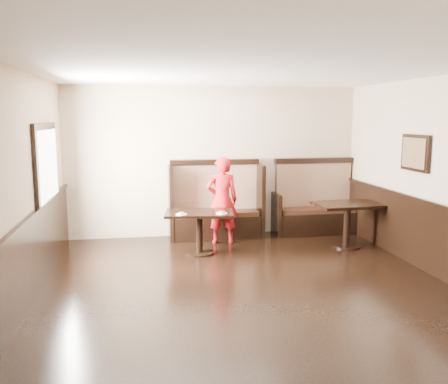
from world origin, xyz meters
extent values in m
plane|color=black|center=(0.00, 0.00, 0.00)|extent=(7.00, 7.00, 0.00)
plane|color=beige|center=(0.00, 3.50, 1.40)|extent=(5.50, 0.00, 5.50)
plane|color=beige|center=(-2.75, 0.00, 1.40)|extent=(0.00, 7.00, 7.00)
plane|color=white|center=(0.00, 0.00, 2.80)|extent=(7.00, 7.00, 0.00)
cube|color=black|center=(-2.72, 0.00, 0.50)|extent=(0.05, 6.90, 1.00)
cube|color=black|center=(-2.71, 1.90, 1.55)|extent=(0.05, 1.50, 1.20)
cube|color=white|center=(-2.69, 1.90, 1.55)|extent=(0.01, 1.30, 1.00)
cube|color=black|center=(2.71, 1.20, 1.70)|extent=(0.04, 0.70, 0.55)
cube|color=olive|center=(2.69, 1.20, 1.70)|extent=(0.01, 0.60, 0.45)
cube|color=black|center=(0.00, 3.22, 0.21)|extent=(1.60, 0.50, 0.42)
cube|color=#32190F|center=(0.00, 3.22, 0.46)|extent=(1.54, 0.46, 0.09)
cube|color=#4D0F1E|center=(0.00, 3.43, 0.90)|extent=(1.60, 0.12, 0.92)
cube|color=black|center=(0.00, 3.43, 1.40)|extent=(1.68, 0.16, 0.10)
cube|color=black|center=(-0.84, 3.32, 0.68)|extent=(0.07, 0.72, 1.36)
cube|color=black|center=(0.84, 3.32, 0.68)|extent=(0.07, 0.72, 1.36)
cube|color=black|center=(1.95, 3.22, 0.21)|extent=(1.50, 0.50, 0.42)
cube|color=#32190F|center=(1.95, 3.22, 0.46)|extent=(1.44, 0.46, 0.09)
cube|color=#4D0F1E|center=(1.95, 3.43, 0.90)|extent=(1.50, 0.12, 0.92)
cube|color=black|center=(1.95, 3.43, 1.40)|extent=(1.58, 0.16, 0.10)
cube|color=black|center=(1.16, 3.32, 0.40)|extent=(0.07, 0.72, 0.80)
cube|color=black|center=(2.74, 3.32, 0.40)|extent=(0.07, 0.72, 0.80)
cube|color=black|center=(-0.44, 2.23, 0.68)|extent=(1.18, 0.83, 0.05)
cylinder|color=black|center=(-0.44, 2.23, 0.33)|extent=(0.11, 0.11, 0.64)
cylinder|color=black|center=(-0.44, 2.23, 0.01)|extent=(0.48, 0.48, 0.03)
cube|color=black|center=(2.14, 2.23, 0.74)|extent=(1.13, 0.77, 0.05)
cylinder|color=black|center=(2.14, 2.23, 0.36)|extent=(0.12, 0.12, 0.70)
cylinder|color=black|center=(2.14, 2.23, 0.01)|extent=(0.52, 0.52, 0.03)
imported|color=red|center=(0.04, 2.82, 0.77)|extent=(0.58, 0.39, 1.55)
cylinder|color=white|center=(-0.74, 2.06, 0.71)|extent=(0.18, 0.18, 0.01)
cylinder|color=tan|center=(-0.74, 2.06, 0.72)|extent=(0.11, 0.11, 0.01)
cylinder|color=#EABA54|center=(-0.74, 2.06, 0.73)|extent=(0.10, 0.10, 0.01)
cylinder|color=white|center=(-0.10, 2.02, 0.71)|extent=(0.19, 0.19, 0.01)
cylinder|color=tan|center=(-0.10, 2.02, 0.72)|extent=(0.11, 0.11, 0.02)
cylinder|color=#EABA54|center=(-0.10, 2.02, 0.73)|extent=(0.10, 0.10, 0.01)
camera|label=1|loc=(-1.34, -5.31, 2.23)|focal=38.00mm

